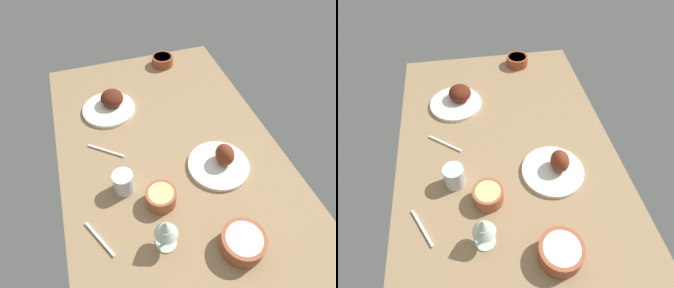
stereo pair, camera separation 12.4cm
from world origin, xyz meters
TOP-DOWN VIEW (x-y plane):
  - dining_table at (0.00, 0.00)cm, footprint 140.00×90.00cm
  - plate_center_main at (31.57, 18.35)cm, footprint 24.43×24.43cm
  - plate_near_viewer at (-15.51, -16.85)cm, footprint 24.25×24.25cm
  - bowl_onions at (58.87, -15.65)cm, footprint 11.62×11.62cm
  - bowl_potatoes at (-24.15, 10.37)cm, footprint 11.10×11.10cm
  - bowl_cream at (-48.15, -9.59)cm, footprint 14.41×14.41cm
  - wine_glass at (-39.57, 13.31)cm, footprint 7.60×7.60cm
  - water_tumbler at (-14.77, 21.85)cm, footprint 7.74×7.74cm
  - fork_loose at (-31.71, 33.93)cm, footprint 14.75×8.02cm
  - spoon_loose at (5.65, 25.27)cm, footprint 11.18×13.61cm

SIDE VIEW (x-z plane):
  - dining_table at x=0.00cm, z-range 0.00..4.00cm
  - fork_loose at x=-31.71cm, z-range 4.00..4.80cm
  - spoon_loose at x=5.65cm, z-range 4.00..4.80cm
  - plate_near_viewer at x=-15.51cm, z-range 1.54..11.53cm
  - plate_center_main at x=31.57cm, z-range 2.49..10.80cm
  - bowl_onions at x=58.87cm, z-range 4.24..9.45cm
  - bowl_potatoes at x=-24.15cm, z-range 4.25..10.29cm
  - bowl_cream at x=-48.15cm, z-range 4.26..10.68cm
  - water_tumbler at x=-14.77cm, z-range 4.00..12.78cm
  - wine_glass at x=-39.57cm, z-range 6.93..20.93cm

